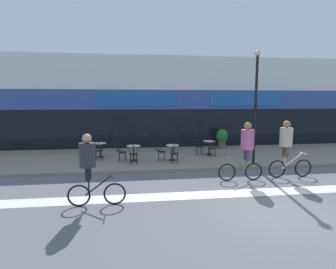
{
  "coord_description": "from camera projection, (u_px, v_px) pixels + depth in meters",
  "views": [
    {
      "loc": [
        -3.73,
        -6.31,
        2.98
      ],
      "look_at": [
        -2.01,
        6.99,
        1.3
      ],
      "focal_mm": 28.0,
      "sensor_mm": 36.0,
      "label": 1
    }
  ],
  "objects": [
    {
      "name": "ground_plane",
      "position": [
        275.0,
        213.0,
        7.05
      ],
      "size": [
        120.0,
        120.0,
        0.0
      ],
      "primitive_type": "plane",
      "color": "#5B5B60"
    },
    {
      "name": "sidewalk_slab",
      "position": [
        204.0,
        156.0,
        14.18
      ],
      "size": [
        40.0,
        5.5,
        0.12
      ],
      "primitive_type": "cube",
      "color": "gray",
      "rests_on": "ground"
    },
    {
      "name": "storefront_facade",
      "position": [
        187.0,
        103.0,
        18.47
      ],
      "size": [
        40.0,
        4.06,
        5.81
      ],
      "color": "silver",
      "rests_on": "ground"
    },
    {
      "name": "bike_lane_stripe",
      "position": [
        249.0,
        193.0,
        8.63
      ],
      "size": [
        36.0,
        0.7,
        0.01
      ],
      "primitive_type": "cube",
      "color": "silver",
      "rests_on": "ground"
    },
    {
      "name": "bistro_table_0",
      "position": [
        100.0,
        147.0,
        13.52
      ],
      "size": [
        0.64,
        0.64,
        0.75
      ],
      "color": "black",
      "rests_on": "sidewalk_slab"
    },
    {
      "name": "bistro_table_1",
      "position": [
        134.0,
        150.0,
        12.73
      ],
      "size": [
        0.67,
        0.67,
        0.75
      ],
      "color": "black",
      "rests_on": "sidewalk_slab"
    },
    {
      "name": "bistro_table_2",
      "position": [
        173.0,
        150.0,
        12.85
      ],
      "size": [
        0.63,
        0.63,
        0.75
      ],
      "color": "black",
      "rests_on": "sidewalk_slab"
    },
    {
      "name": "bistro_table_3",
      "position": [
        209.0,
        145.0,
        14.29
      ],
      "size": [
        0.66,
        0.66,
        0.74
      ],
      "color": "black",
      "rests_on": "sidewalk_slab"
    },
    {
      "name": "cafe_chair_0_near",
      "position": [
        99.0,
        150.0,
        12.91
      ],
      "size": [
        0.45,
        0.6,
        0.9
      ],
      "rotation": [
        0.0,
        0.0,
        1.69
      ],
      "color": "black",
      "rests_on": "sidewalk_slab"
    },
    {
      "name": "cafe_chair_0_side",
      "position": [
        88.0,
        148.0,
        13.44
      ],
      "size": [
        0.57,
        0.4,
        0.9
      ],
      "rotation": [
        0.0,
        0.0,
        -0.0
      ],
      "color": "black",
      "rests_on": "sidewalk_slab"
    },
    {
      "name": "cafe_chair_1_near",
      "position": [
        133.0,
        153.0,
        12.11
      ],
      "size": [
        0.43,
        0.59,
        0.9
      ],
      "rotation": [
        0.0,
        0.0,
        1.5
      ],
      "color": "black",
      "rests_on": "sidewalk_slab"
    },
    {
      "name": "cafe_chair_1_side",
      "position": [
        121.0,
        151.0,
        12.65
      ],
      "size": [
        0.58,
        0.4,
        0.9
      ],
      "rotation": [
        0.0,
        0.0,
        0.01
      ],
      "color": "black",
      "rests_on": "sidewalk_slab"
    },
    {
      "name": "cafe_chair_2_near",
      "position": [
        174.0,
        152.0,
        12.24
      ],
      "size": [
        0.45,
        0.6,
        0.9
      ],
      "rotation": [
        0.0,
        0.0,
        1.45
      ],
      "color": "black",
      "rests_on": "sidewalk_slab"
    },
    {
      "name": "cafe_chair_2_side",
      "position": [
        160.0,
        150.0,
        12.78
      ],
      "size": [
        0.59,
        0.44,
        0.9
      ],
      "rotation": [
        0.0,
        0.0,
        -0.11
      ],
      "color": "black",
      "rests_on": "sidewalk_slab"
    },
    {
      "name": "cafe_chair_3_near",
      "position": [
        213.0,
        147.0,
        13.68
      ],
      "size": [
        0.44,
        0.59,
        0.9
      ],
      "rotation": [
        0.0,
        0.0,
        1.68
      ],
      "color": "black",
      "rests_on": "sidewalk_slab"
    },
    {
      "name": "cafe_chair_3_side",
      "position": [
        198.0,
        145.0,
        14.21
      ],
      "size": [
        0.59,
        0.43,
        0.9
      ],
      "rotation": [
        0.0,
        0.0,
        0.09
      ],
      "color": "black",
      "rests_on": "sidewalk_slab"
    },
    {
      "name": "planter_pot",
      "position": [
        222.0,
        137.0,
        16.19
      ],
      "size": [
        0.71,
        0.71,
        1.19
      ],
      "color": "brown",
      "rests_on": "sidewalk_slab"
    },
    {
      "name": "lamp_post",
      "position": [
        256.0,
        99.0,
        11.78
      ],
      "size": [
        0.26,
        0.26,
        5.14
      ],
      "color": "black",
      "rests_on": "sidewalk_slab"
    },
    {
      "name": "cyclist_0",
      "position": [
        90.0,
        164.0,
        7.39
      ],
      "size": [
        1.65,
        0.48,
        2.1
      ],
      "rotation": [
        0.0,
        0.0,
        0.02
      ],
      "color": "black",
      "rests_on": "ground"
    },
    {
      "name": "cyclist_1",
      "position": [
        246.0,
        146.0,
        9.82
      ],
      "size": [
        1.71,
        0.51,
        2.23
      ],
      "rotation": [
        0.0,
        0.0,
        3.11
      ],
      "color": "black",
      "rests_on": "ground"
    },
    {
      "name": "cyclist_2",
      "position": [
        287.0,
        144.0,
        10.22
      ],
      "size": [
        1.81,
        0.48,
        2.26
      ],
      "rotation": [
        0.0,
        0.0,
        -0.0
      ],
      "color": "black",
      "rests_on": "ground"
    }
  ]
}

